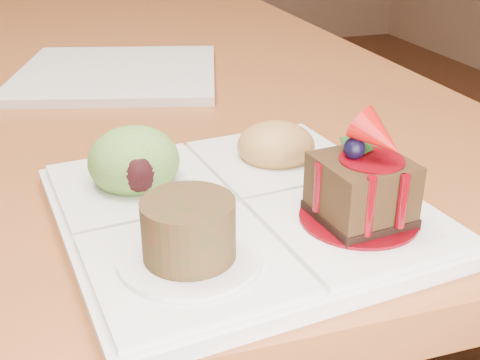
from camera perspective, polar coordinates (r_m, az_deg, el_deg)
name	(u,v)px	position (r m, az deg, el deg)	size (l,w,h in m)	color
ground	(97,355)	(1.52, -13.41, -15.83)	(6.00, 6.00, 0.00)	#532817
dining_table	(60,73)	(1.20, -16.73, 9.69)	(1.00, 1.80, 0.75)	brown
sampler_plate	(235,193)	(0.48, -0.43, -1.29)	(0.31, 0.31, 0.11)	silver
second_plate	(117,73)	(0.89, -11.55, 9.90)	(0.28, 0.28, 0.01)	silver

